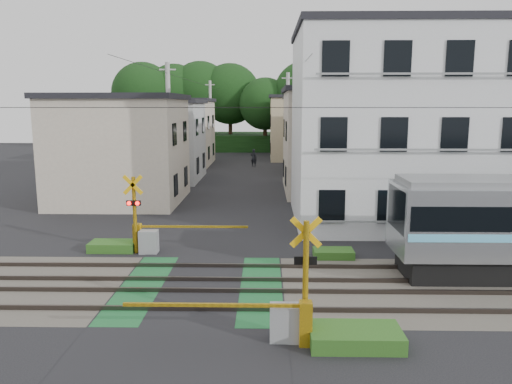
{
  "coord_description": "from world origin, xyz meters",
  "views": [
    {
      "loc": [
        2.05,
        -15.01,
        5.68
      ],
      "look_at": [
        1.64,
        5.0,
        2.18
      ],
      "focal_mm": 35.0,
      "sensor_mm": 36.0,
      "label": 1
    }
  ],
  "objects_px": {
    "crossing_signal_near": "(288,314)",
    "crossing_signal_far": "(147,235)",
    "apartment_block": "(399,126)",
    "pedestrian": "(254,158)"
  },
  "relations": [
    {
      "from": "crossing_signal_near",
      "to": "crossing_signal_far",
      "type": "relative_size",
      "value": 1.0
    },
    {
      "from": "crossing_signal_far",
      "to": "pedestrian",
      "type": "xyz_separation_m",
      "value": [
        3.47,
        27.63,
        0.11
      ]
    },
    {
      "from": "crossing_signal_near",
      "to": "apartment_block",
      "type": "xyz_separation_m",
      "value": [
        5.91,
        13.15,
        3.94
      ]
    },
    {
      "from": "crossing_signal_far",
      "to": "apartment_block",
      "type": "distance_m",
      "value": 13.14
    },
    {
      "from": "crossing_signal_near",
      "to": "crossing_signal_far",
      "type": "xyz_separation_m",
      "value": [
        -5.17,
        7.31,
        0.0
      ]
    },
    {
      "from": "crossing_signal_near",
      "to": "apartment_block",
      "type": "bearing_deg",
      "value": 65.78
    },
    {
      "from": "crossing_signal_near",
      "to": "pedestrian",
      "type": "height_order",
      "value": "crossing_signal_near"
    },
    {
      "from": "crossing_signal_far",
      "to": "apartment_block",
      "type": "xyz_separation_m",
      "value": [
        11.09,
        5.84,
        3.94
      ]
    },
    {
      "from": "apartment_block",
      "to": "pedestrian",
      "type": "xyz_separation_m",
      "value": [
        -7.62,
        21.79,
        -3.83
      ]
    },
    {
      "from": "crossing_signal_far",
      "to": "apartment_block",
      "type": "relative_size",
      "value": 0.46
    }
  ]
}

